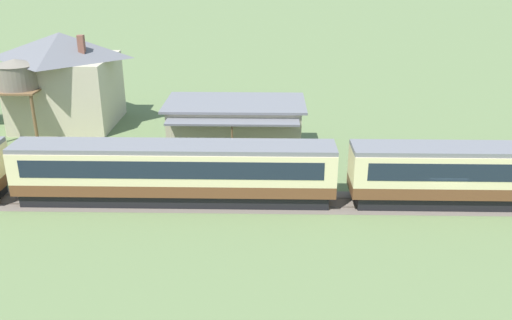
% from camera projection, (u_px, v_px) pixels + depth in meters
% --- Properties ---
extents(ground_plane, '(600.00, 600.00, 0.00)m').
position_uv_depth(ground_plane, '(440.00, 206.00, 36.42)').
color(ground_plane, '#607547').
extents(passenger_train, '(89.25, 2.89, 4.14)m').
position_uv_depth(passenger_train, '(347.00, 172.00, 36.03)').
color(passenger_train, brown).
rests_on(passenger_train, ground_plane).
extents(railway_track, '(130.90, 3.60, 0.04)m').
position_uv_depth(railway_track, '(394.00, 203.00, 36.81)').
color(railway_track, '#665B51').
rests_on(railway_track, ground_plane).
extents(station_building, '(11.53, 7.64, 4.38)m').
position_uv_depth(station_building, '(235.00, 127.00, 45.26)').
color(station_building, '#BCB293').
rests_on(station_building, ground_plane).
extents(station_house_grey_roof, '(9.77, 8.87, 8.89)m').
position_uv_depth(station_house_grey_roof, '(65.00, 78.00, 51.61)').
color(station_house_grey_roof, '#BCB293').
rests_on(station_house_grey_roof, ground_plane).
extents(water_tower, '(4.03, 4.03, 7.19)m').
position_uv_depth(water_tower, '(17.00, 76.00, 47.45)').
color(water_tower, brown).
rests_on(water_tower, ground_plane).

